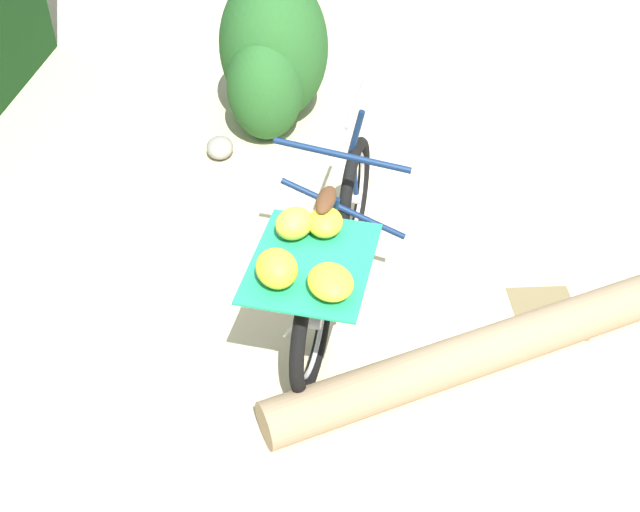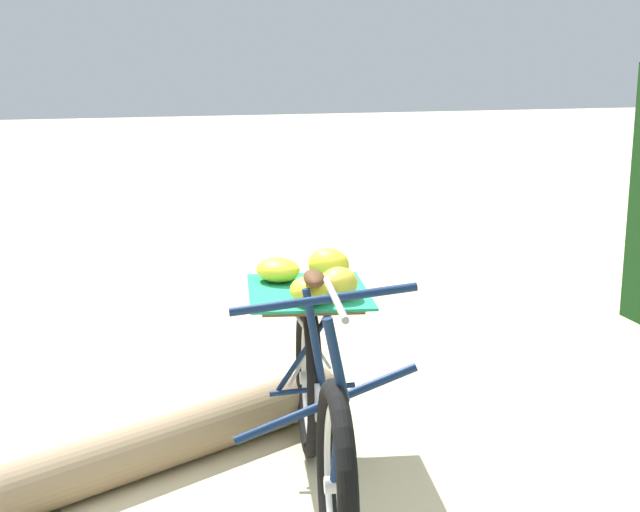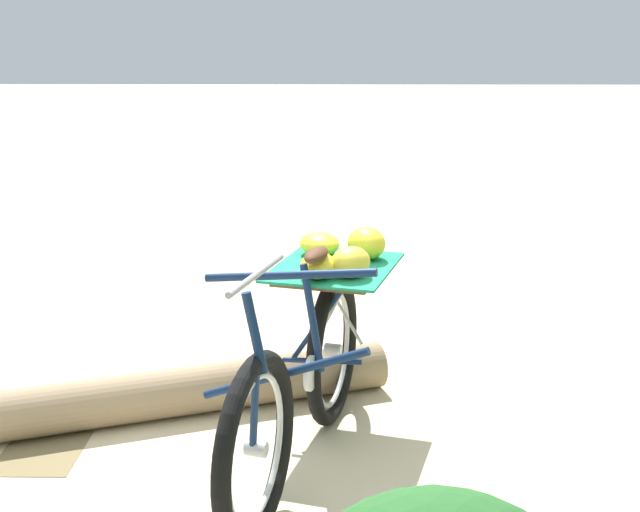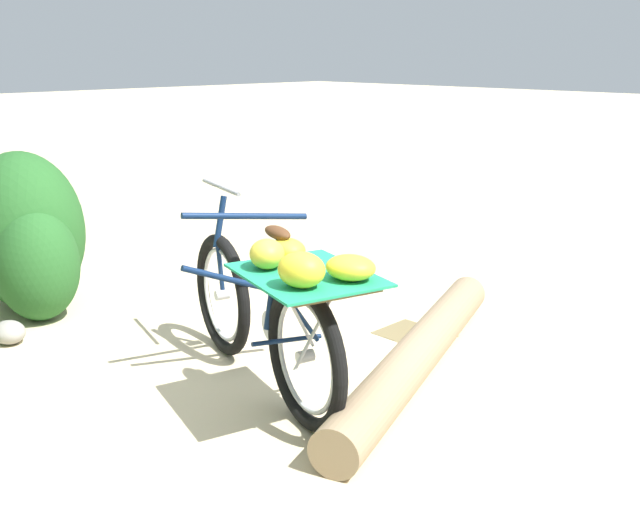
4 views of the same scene
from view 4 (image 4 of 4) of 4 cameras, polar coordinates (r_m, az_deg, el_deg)
ground_plane at (r=3.91m, az=-2.62°, el=-11.25°), size 60.00×60.00×0.00m
bicycle at (r=3.81m, az=-4.01°, el=-4.01°), size 1.79×0.90×1.03m
fallen_log at (r=4.21m, az=7.54°, el=-7.52°), size 1.06×2.31×0.24m
shrub_cluster at (r=5.53m, az=-21.77°, el=1.13°), size 1.16×0.80×1.11m
path_stone at (r=5.01m, az=-22.92°, el=-5.45°), size 0.23×0.19×0.14m
leaf_litter_patch at (r=4.81m, az=7.31°, el=-6.02°), size 0.44×0.36×0.01m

